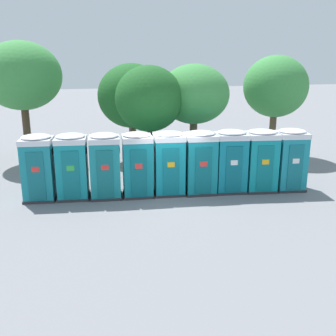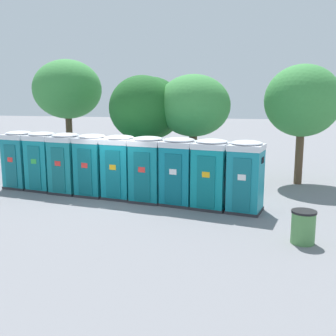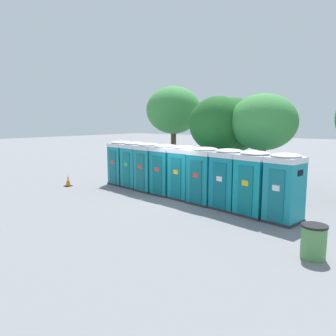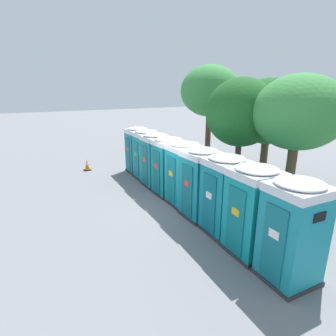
# 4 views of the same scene
# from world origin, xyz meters

# --- Properties ---
(ground_plane) EXTENTS (120.00, 120.00, 0.00)m
(ground_plane) POSITION_xyz_m (0.00, 0.00, 0.00)
(ground_plane) COLOR slate
(portapotty_0) EXTENTS (1.34, 1.35, 2.54)m
(portapotty_0) POSITION_xyz_m (-4.95, 0.87, 1.28)
(portapotty_0) COLOR #2D2D33
(portapotty_0) RESTS_ON ground
(portapotty_1) EXTENTS (1.33, 1.34, 2.54)m
(portapotty_1) POSITION_xyz_m (-3.70, 0.71, 1.28)
(portapotty_1) COLOR #2D2D33
(portapotty_1) RESTS_ON ground
(portapotty_2) EXTENTS (1.32, 1.33, 2.54)m
(portapotty_2) POSITION_xyz_m (-2.47, 0.49, 1.28)
(portapotty_2) COLOR #2D2D33
(portapotty_2) RESTS_ON ground
(portapotty_3) EXTENTS (1.29, 1.31, 2.54)m
(portapotty_3) POSITION_xyz_m (-1.22, 0.34, 1.28)
(portapotty_3) COLOR #2D2D33
(portapotty_3) RESTS_ON ground
(portapotty_4) EXTENTS (1.34, 1.34, 2.54)m
(portapotty_4) POSITION_xyz_m (0.03, 0.23, 1.28)
(portapotty_4) COLOR #2D2D33
(portapotty_4) RESTS_ON ground
(portapotty_5) EXTENTS (1.36, 1.33, 2.54)m
(portapotty_5) POSITION_xyz_m (1.27, 0.01, 1.28)
(portapotty_5) COLOR #2D2D33
(portapotty_5) RESTS_ON ground
(portapotty_6) EXTENTS (1.41, 1.38, 2.54)m
(portapotty_6) POSITION_xyz_m (2.52, -0.11, 1.28)
(portapotty_6) COLOR #2D2D33
(portapotty_6) RESTS_ON ground
(portapotty_7) EXTENTS (1.42, 1.38, 2.54)m
(portapotty_7) POSITION_xyz_m (3.75, -0.34, 1.28)
(portapotty_7) COLOR #2D2D33
(portapotty_7) RESTS_ON ground
(portapotty_8) EXTENTS (1.34, 1.37, 2.54)m
(portapotty_8) POSITION_xyz_m (4.99, -0.51, 1.28)
(portapotty_8) COLOR #2D2D33
(portapotty_8) RESTS_ON ground
(street_tree_0) EXTENTS (3.96, 3.96, 6.15)m
(street_tree_0) POSITION_xyz_m (-5.77, 6.98, 4.42)
(street_tree_0) COLOR #4C3826
(street_tree_0) RESTS_ON ground
(street_tree_1) EXTENTS (3.41, 3.41, 5.04)m
(street_tree_1) POSITION_xyz_m (2.29, 3.92, 3.59)
(street_tree_1) COLOR brown
(street_tree_1) RESTS_ON ground
(street_tree_2) EXTENTS (3.50, 3.50, 5.07)m
(street_tree_2) POSITION_xyz_m (-0.40, 5.96, 3.40)
(street_tree_2) COLOR brown
(street_tree_2) RESTS_ON ground
(street_tree_3) EXTENTS (3.12, 3.12, 5.01)m
(street_tree_3) POSITION_xyz_m (-0.04, 3.45, 3.48)
(street_tree_3) COLOR #4C3826
(street_tree_3) RESTS_ON ground
(street_tree_4) EXTENTS (3.40, 3.40, 5.47)m
(street_tree_4) POSITION_xyz_m (7.14, 4.74, 3.82)
(street_tree_4) COLOR brown
(street_tree_4) RESTS_ON ground
(trash_can) EXTENTS (0.69, 0.69, 0.93)m
(trash_can) POSITION_xyz_m (6.74, -3.22, 0.47)
(trash_can) COLOR #518C4C
(trash_can) RESTS_ON ground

